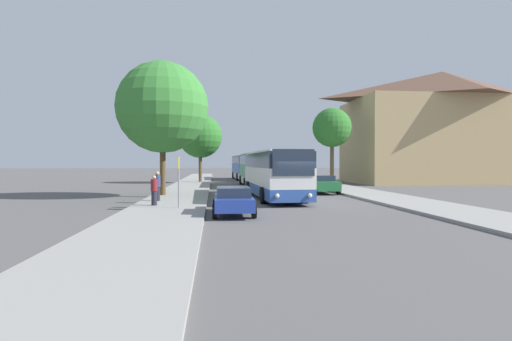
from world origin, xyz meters
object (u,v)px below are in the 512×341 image
Objects in this scene: tree_left_far at (163,107)px; parked_car_right_far at (286,176)px; bus_rear at (244,167)px; pedestrian_waiting_near at (154,190)px; parked_car_left_curb at (233,200)px; parked_car_right_near at (322,184)px; bus_stop_sign at (179,176)px; tree_right_near at (332,128)px; pedestrian_waiting_far at (157,186)px; tree_left_near at (200,136)px; bus_front at (274,173)px; bus_middle at (255,169)px.

parked_car_right_far is at bearing 57.69° from tree_left_far.
bus_rear is 35.76m from pedestrian_waiting_near.
pedestrian_waiting_near reaches higher than parked_car_left_curb.
parked_car_right_near reaches higher than parked_car_right_far.
bus_stop_sign is 25.48m from tree_right_near.
parked_car_left_curb is 0.44× the size of tree_left_far.
pedestrian_waiting_far is at bearing -133.08° from tree_right_near.
tree_right_near is (16.04, 12.59, -0.21)m from tree_left_far.
tree_left_near is (1.74, 23.37, 4.51)m from pedestrian_waiting_far.
pedestrian_waiting_far is 0.19× the size of tree_left_far.
parked_car_right_far is 0.50× the size of tree_right_near.
bus_middle is (0.13, 13.90, 0.06)m from bus_front.
parked_car_right_far is 11.40m from tree_left_near.
bus_rear is at bearing 85.95° from pedestrian_waiting_near.
bus_middle is 8.68m from parked_car_right_far.
bus_rear is 26.48m from parked_car_right_near.
parked_car_left_curb is at bearing -30.30° from pedestrian_waiting_near.
bus_front is 17.21m from tree_right_near.
tree_right_near is at bearing -24.64° from tree_left_near.
tree_left_far is (-0.23, 4.33, 5.28)m from pedestrian_waiting_far.
bus_front reaches higher than bus_stop_sign.
parked_car_right_far is 2.29× the size of pedestrian_waiting_far.
bus_front is 4.47× the size of bus_stop_sign.
tree_left_near reaches higher than pedestrian_waiting_far.
parked_car_right_near is (4.29, -10.15, -1.01)m from bus_middle.
bus_front is 1.48× the size of tree_left_near.
tree_left_near is (-2.53, 29.13, 4.85)m from parked_car_left_curb.
tree_left_near is (0.15, 27.14, 3.76)m from bus_stop_sign.
parked_car_right_far is at bearing -64.45° from bus_rear.
bus_rear is 3.02× the size of parked_car_right_far.
bus_rear is 33.31m from pedestrian_waiting_far.
bus_stop_sign reaches higher than parked_car_left_curb.
parked_car_right_near is at bearing 45.16° from pedestrian_waiting_near.
parked_car_left_curb is at bearing -98.12° from bus_middle.
bus_rear is 9.80m from parked_car_right_far.
parked_car_right_near is 20.39m from tree_left_near.
bus_stop_sign reaches higher than parked_car_right_far.
bus_front reaches higher than parked_car_right_far.
bus_stop_sign is (-10.49, -27.55, 1.04)m from parked_car_right_far.
bus_rear is at bearing 90.08° from bus_middle.
bus_middle is 11.06m from parked_car_right_near.
parked_car_right_far is at bearing 73.60° from pedestrian_waiting_near.
parked_car_right_far is 1.53× the size of bus_stop_sign.
bus_front is 1.26× the size of tree_left_far.
pedestrian_waiting_near is at bearing -96.88° from pedestrian_waiting_far.
tree_left_far is at bearing 164.74° from bus_front.
tree_left_far is (-7.64, 1.78, 4.60)m from bus_front.
bus_rear is 11.41m from tree_left_near.
parked_car_left_curb is 1.02× the size of parked_car_right_far.
bus_middle is 18.11m from pedestrian_waiting_far.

